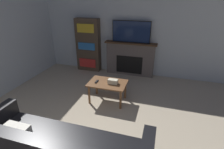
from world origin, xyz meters
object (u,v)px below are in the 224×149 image
Objects in this scene: tv at (131,32)px; coffee_table at (108,85)px; fireplace at (130,59)px; bookshelf at (88,45)px.

tv reaches higher than coffee_table.
coffee_table is at bearing -96.18° from tv.
fireplace is 0.82m from tv.
coffee_table is at bearing -54.30° from bookshelf.
bookshelf is (-1.37, -0.00, -0.50)m from tv.
fireplace is 0.93× the size of bookshelf.
bookshelf reaches higher than coffee_table.
bookshelf is (-1.37, -0.02, 0.32)m from fireplace.
coffee_table is 2.08m from bookshelf.
bookshelf is at bearing 125.70° from coffee_table.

